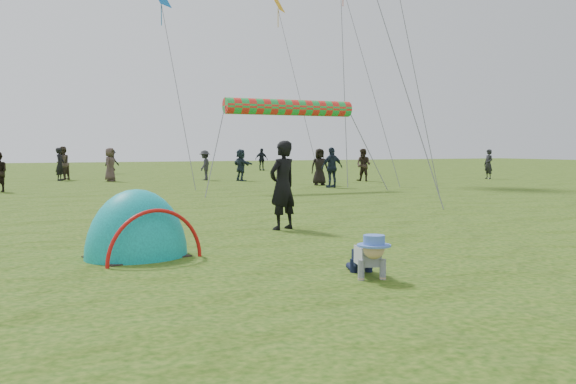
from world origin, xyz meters
name	(u,v)px	position (x,y,z in m)	size (l,w,h in m)	color
ground	(405,267)	(0.00, 0.00, 0.00)	(140.00, 140.00, 0.00)	#113807
crawling_toddler	(369,255)	(-0.91, -0.42, 0.31)	(0.57, 0.81, 0.62)	black
popup_tent	(137,257)	(-3.36, 2.59, 0.00)	(1.68, 1.39, 2.18)	#116C75
standing_adult	(283,185)	(0.21, 4.66, 0.95)	(0.69, 0.45, 1.89)	black
crowd_person_0	(489,164)	(19.90, 19.49, 0.82)	(0.60, 0.39, 1.64)	black
crowd_person_1	(63,163)	(-1.51, 28.54, 0.90)	(0.87, 0.68, 1.80)	#42372C
crowd_person_2	(332,168)	(8.21, 16.52, 0.88)	(1.03, 0.43, 1.76)	#1B2534
crowd_person_3	(205,165)	(5.27, 24.98, 0.80)	(1.03, 0.59, 1.60)	#2C2B30
crowd_person_4	(110,165)	(0.51, 25.97, 0.86)	(0.84, 0.55, 1.73)	#453633
crowd_person_7	(364,165)	(12.30, 20.38, 0.84)	(0.82, 0.64, 1.68)	black
crowd_person_8	(261,159)	(13.69, 36.78, 0.84)	(0.98, 0.41, 1.68)	black
crowd_person_9	(112,162)	(2.42, 35.78, 0.81)	(1.04, 0.60, 1.61)	black
crowd_person_10	(320,167)	(8.62, 18.38, 0.85)	(0.83, 0.54, 1.70)	black
crowd_person_11	(241,165)	(6.73, 23.46, 0.83)	(1.54, 0.49, 1.66)	#1F2C38
crowd_person_12	(60,164)	(-1.72, 27.80, 0.87)	(0.63, 0.42, 1.73)	black
rainbow_tube_kite	(289,108)	(5.76, 15.71, 3.35)	(0.64, 0.64, 5.51)	red
diamond_kite_2	(278,4)	(9.81, 25.46, 9.78)	(1.05, 1.05, 0.00)	#EDA30F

